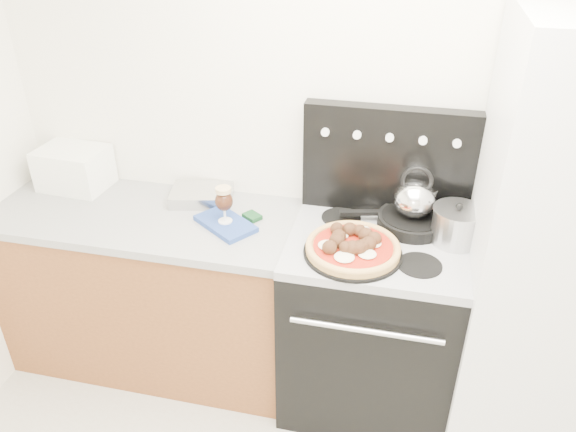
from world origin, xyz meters
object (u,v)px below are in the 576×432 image
(stove_body, at_px, (369,325))
(tea_kettle, at_px, (415,196))
(fridge, at_px, (554,259))
(toaster_oven, at_px, (74,168))
(pizza, at_px, (353,246))
(stock_pot, at_px, (456,226))
(oven_mitt, at_px, (225,224))
(skillet, at_px, (412,221))
(pizza_pan, at_px, (353,253))
(base_cabinet, at_px, (155,291))
(beer_glass, at_px, (224,205))

(stove_body, distance_m, tea_kettle, 0.67)
(stove_body, xyz_separation_m, fridge, (0.70, -0.03, 0.51))
(toaster_oven, xyz_separation_m, pizza, (1.46, -0.33, -0.04))
(tea_kettle, height_order, stock_pot, tea_kettle)
(pizza, height_order, stock_pot, stock_pot)
(toaster_oven, relative_size, pizza, 0.85)
(oven_mitt, distance_m, skillet, 0.83)
(toaster_oven, bearing_deg, pizza, -8.90)
(toaster_oven, xyz_separation_m, tea_kettle, (1.69, -0.05, 0.07))
(stove_body, height_order, skillet, skillet)
(fridge, distance_m, pizza, 0.80)
(pizza, height_order, tea_kettle, tea_kettle)
(pizza_pan, bearing_deg, skillet, 50.07)
(stove_body, xyz_separation_m, oven_mitt, (-0.69, -0.00, 0.47))
(fridge, xyz_separation_m, tea_kettle, (-0.56, 0.17, 0.13))
(base_cabinet, bearing_deg, pizza_pan, -8.55)
(skillet, bearing_deg, fridge, -16.75)
(fridge, xyz_separation_m, beer_glass, (-1.39, 0.02, 0.06))
(base_cabinet, xyz_separation_m, beer_glass, (0.42, -0.03, 0.58))
(stove_body, relative_size, pizza, 2.27)
(beer_glass, bearing_deg, toaster_oven, 166.73)
(pizza_pan, relative_size, stock_pot, 2.01)
(fridge, bearing_deg, oven_mitt, 179.13)
(pizza, bearing_deg, skillet, 50.07)
(base_cabinet, distance_m, stock_pot, 1.53)
(oven_mitt, xyz_separation_m, stock_pot, (1.00, 0.07, 0.08))
(stove_body, bearing_deg, toaster_oven, 172.65)
(beer_glass, relative_size, pizza, 0.45)
(tea_kettle, bearing_deg, beer_glass, 178.21)
(toaster_oven, relative_size, stock_pot, 1.62)
(base_cabinet, relative_size, beer_glass, 8.27)
(beer_glass, height_order, skillet, beer_glass)
(fridge, xyz_separation_m, toaster_oven, (-2.25, 0.22, 0.05))
(base_cabinet, relative_size, tea_kettle, 7.18)
(pizza_pan, bearing_deg, pizza, 0.00)
(pizza_pan, height_order, skillet, skillet)
(beer_glass, xyz_separation_m, stock_pot, (1.00, 0.07, -0.02))
(base_cabinet, xyz_separation_m, pizza_pan, (1.01, -0.15, 0.50))
(pizza, bearing_deg, stock_pot, 25.33)
(tea_kettle, bearing_deg, skillet, 0.00)
(pizza_pan, bearing_deg, beer_glass, 168.26)
(stove_body, distance_m, pizza, 0.54)
(stove_body, xyz_separation_m, pizza, (-0.09, -0.13, 0.52))
(toaster_oven, bearing_deg, skillet, 1.88)
(toaster_oven, distance_m, beer_glass, 0.89)
(toaster_oven, height_order, pizza_pan, toaster_oven)
(base_cabinet, height_order, stock_pot, stock_pot)
(oven_mitt, relative_size, beer_glass, 1.61)
(base_cabinet, relative_size, pizza_pan, 3.55)
(oven_mitt, height_order, pizza_pan, pizza_pan)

